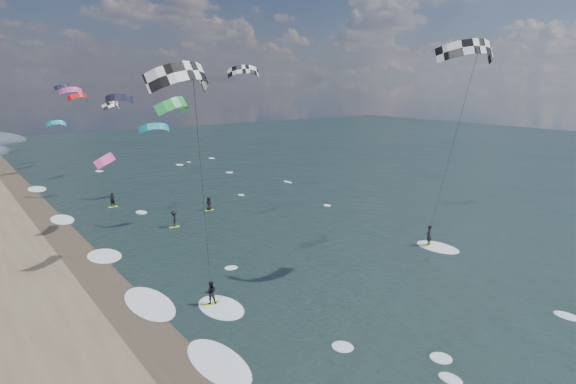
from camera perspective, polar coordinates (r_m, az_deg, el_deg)
ground at (r=29.51m, az=16.40°, el=-17.53°), size 260.00×260.00×0.00m
wet_sand_strip at (r=30.17m, az=-15.35°, el=-16.72°), size 3.00×240.00×0.00m
kitesurfer_near_a at (r=38.11m, az=20.71°, el=11.17°), size 8.05×8.88×17.95m
kitesurfer_near_b at (r=25.90m, az=-10.10°, el=3.25°), size 7.01×8.65×16.10m
far_kitesurfers at (r=54.15m, az=-13.75°, el=-2.12°), size 9.61×12.84×1.73m
bg_kite_field at (r=71.01m, az=-20.59°, el=9.80°), size 14.55×74.96×9.67m
shoreline_surf at (r=34.51m, az=-16.42°, el=-12.80°), size 2.40×79.40×0.11m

